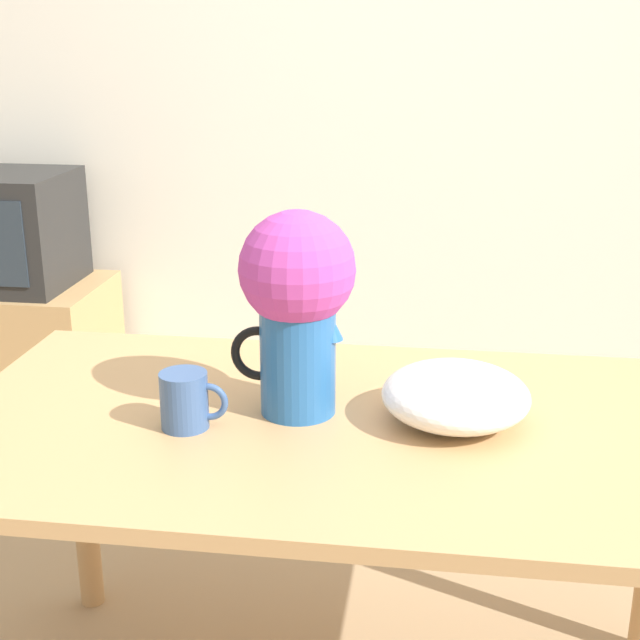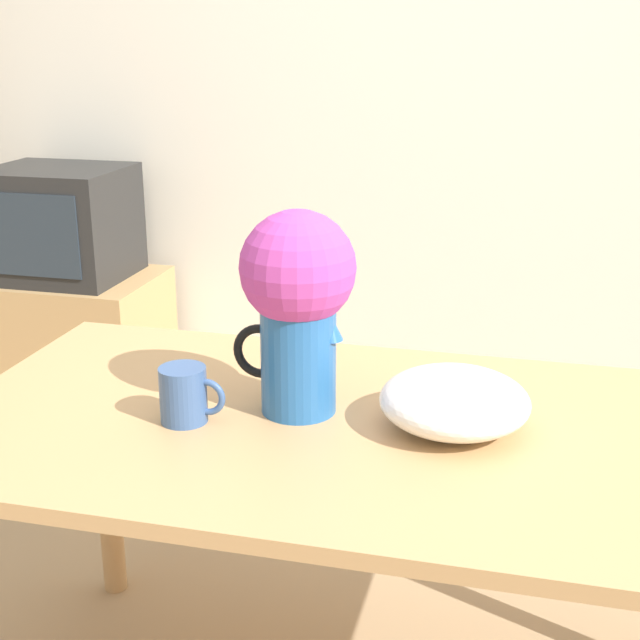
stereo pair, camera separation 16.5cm
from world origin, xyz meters
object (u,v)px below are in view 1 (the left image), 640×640
coffee_mug (186,400)px  flower_vase (297,296)px  white_bowl (456,395)px  tv_set (1,229)px

coffee_mug → flower_vase: bearing=27.6°
flower_vase → white_bowl: 0.35m
flower_vase → white_bowl: size_ratio=1.42×
flower_vase → white_bowl: bearing=-1.4°
white_bowl → coffee_mug: bearing=-169.2°
flower_vase → coffee_mug: size_ratio=3.09×
white_bowl → tv_set: 2.31m
coffee_mug → tv_set: bearing=126.2°
flower_vase → white_bowl: flower_vase is taller
flower_vase → tv_set: flower_vase is taller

